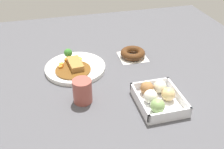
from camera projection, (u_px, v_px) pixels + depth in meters
ground_plane at (112, 83)px, 1.09m from camera, size 1.60×1.60×0.00m
curry_plate at (75, 67)px, 1.16m from camera, size 0.26×0.26×0.07m
donut_box at (158, 97)px, 0.96m from camera, size 0.19×0.16×0.06m
chocolate_ring_donut at (133, 53)px, 1.26m from camera, size 0.13×0.13×0.04m
coffee_mug at (82, 91)px, 0.96m from camera, size 0.07×0.07×0.09m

